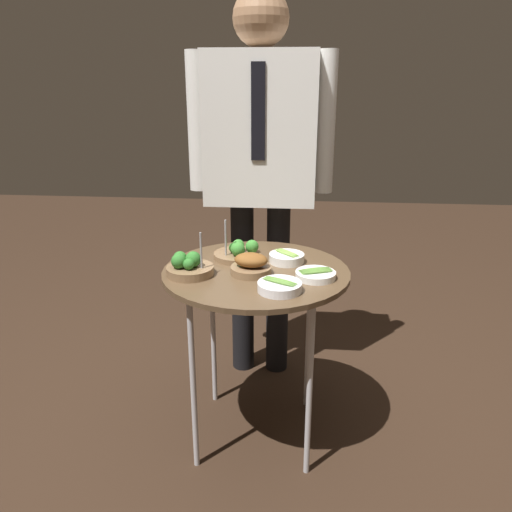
{
  "coord_description": "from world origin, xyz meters",
  "views": [
    {
      "loc": [
        0.15,
        -1.61,
        1.3
      ],
      "look_at": [
        0.0,
        0.0,
        0.73
      ],
      "focal_mm": 35.0,
      "sensor_mm": 36.0,
      "label": 1
    }
  ],
  "objects_px": {
    "serving_cart": "(256,283)",
    "bowl_broccoli_front_center": "(189,266)",
    "bowl_roast_mid_left": "(251,265)",
    "bowl_asparagus_center": "(287,258)",
    "bowl_broccoli_mid_right": "(239,252)",
    "bowl_asparagus_near_rim": "(316,275)",
    "bowl_asparagus_front_right": "(280,286)",
    "waiter_figure": "(260,148)"
  },
  "relations": [
    {
      "from": "bowl_asparagus_center",
      "to": "bowl_asparagus_near_rim",
      "type": "distance_m",
      "value": 0.18
    },
    {
      "from": "serving_cart",
      "to": "bowl_asparagus_near_rim",
      "type": "height_order",
      "value": "bowl_asparagus_near_rim"
    },
    {
      "from": "bowl_broccoli_mid_right",
      "to": "bowl_asparagus_near_rim",
      "type": "xyz_separation_m",
      "value": [
        0.28,
        -0.17,
        -0.01
      ]
    },
    {
      "from": "waiter_figure",
      "to": "bowl_broccoli_mid_right",
      "type": "bearing_deg",
      "value": -97.6
    },
    {
      "from": "bowl_asparagus_center",
      "to": "bowl_broccoli_front_center",
      "type": "bearing_deg",
      "value": -154.76
    },
    {
      "from": "serving_cart",
      "to": "bowl_asparagus_center",
      "type": "height_order",
      "value": "bowl_asparagus_center"
    },
    {
      "from": "bowl_broccoli_front_center",
      "to": "waiter_figure",
      "type": "distance_m",
      "value": 0.66
    },
    {
      "from": "bowl_broccoli_mid_right",
      "to": "bowl_roast_mid_left",
      "type": "bearing_deg",
      "value": -68.26
    },
    {
      "from": "bowl_asparagus_front_right",
      "to": "bowl_asparagus_near_rim",
      "type": "bearing_deg",
      "value": 46.11
    },
    {
      "from": "serving_cart",
      "to": "bowl_asparagus_front_right",
      "type": "xyz_separation_m",
      "value": [
        0.09,
        -0.18,
        0.07
      ]
    },
    {
      "from": "bowl_broccoli_mid_right",
      "to": "bowl_asparagus_near_rim",
      "type": "distance_m",
      "value": 0.33
    },
    {
      "from": "bowl_broccoli_mid_right",
      "to": "bowl_broccoli_front_center",
      "type": "distance_m",
      "value": 0.23
    },
    {
      "from": "bowl_broccoli_mid_right",
      "to": "bowl_asparagus_front_right",
      "type": "height_order",
      "value": "bowl_broccoli_mid_right"
    },
    {
      "from": "bowl_broccoli_front_center",
      "to": "bowl_roast_mid_left",
      "type": "bearing_deg",
      "value": 7.75
    },
    {
      "from": "bowl_asparagus_near_rim",
      "to": "bowl_broccoli_front_center",
      "type": "height_order",
      "value": "bowl_broccoli_front_center"
    },
    {
      "from": "bowl_roast_mid_left",
      "to": "bowl_broccoli_mid_right",
      "type": "height_order",
      "value": "bowl_broccoli_mid_right"
    },
    {
      "from": "bowl_asparagus_center",
      "to": "bowl_asparagus_front_right",
      "type": "xyz_separation_m",
      "value": [
        -0.01,
        -0.26,
        -0.0
      ]
    },
    {
      "from": "bowl_asparagus_center",
      "to": "bowl_broccoli_front_center",
      "type": "relative_size",
      "value": 0.79
    },
    {
      "from": "bowl_broccoli_mid_right",
      "to": "bowl_asparagus_front_right",
      "type": "xyz_separation_m",
      "value": [
        0.16,
        -0.29,
        -0.01
      ]
    },
    {
      "from": "bowl_asparagus_center",
      "to": "bowl_asparagus_near_rim",
      "type": "bearing_deg",
      "value": -55.44
    },
    {
      "from": "bowl_broccoli_front_center",
      "to": "waiter_figure",
      "type": "relative_size",
      "value": 0.1
    },
    {
      "from": "bowl_roast_mid_left",
      "to": "bowl_asparagus_front_right",
      "type": "bearing_deg",
      "value": -53.38
    },
    {
      "from": "bowl_asparagus_front_right",
      "to": "waiter_figure",
      "type": "relative_size",
      "value": 0.09
    },
    {
      "from": "bowl_asparagus_center",
      "to": "bowl_asparagus_front_right",
      "type": "bearing_deg",
      "value": -92.84
    },
    {
      "from": "bowl_asparagus_front_right",
      "to": "waiter_figure",
      "type": "bearing_deg",
      "value": 99.96
    },
    {
      "from": "bowl_asparagus_center",
      "to": "waiter_figure",
      "type": "height_order",
      "value": "waiter_figure"
    },
    {
      "from": "bowl_broccoli_mid_right",
      "to": "bowl_asparagus_center",
      "type": "xyz_separation_m",
      "value": [
        0.18,
        -0.03,
        -0.01
      ]
    },
    {
      "from": "bowl_asparagus_near_rim",
      "to": "bowl_broccoli_front_center",
      "type": "distance_m",
      "value": 0.42
    },
    {
      "from": "bowl_broccoli_mid_right",
      "to": "bowl_broccoli_front_center",
      "type": "height_order",
      "value": "same"
    },
    {
      "from": "bowl_broccoli_mid_right",
      "to": "bowl_asparagus_center",
      "type": "height_order",
      "value": "bowl_broccoli_mid_right"
    },
    {
      "from": "serving_cart",
      "to": "bowl_broccoli_mid_right",
      "type": "xyz_separation_m",
      "value": [
        -0.07,
        0.11,
        0.07
      ]
    },
    {
      "from": "serving_cart",
      "to": "bowl_asparagus_near_rim",
      "type": "relative_size",
      "value": 5.06
    },
    {
      "from": "bowl_roast_mid_left",
      "to": "serving_cart",
      "type": "bearing_deg",
      "value": 71.42
    },
    {
      "from": "bowl_asparagus_near_rim",
      "to": "waiter_figure",
      "type": "distance_m",
      "value": 0.68
    },
    {
      "from": "bowl_asparagus_front_right",
      "to": "waiter_figure",
      "type": "xyz_separation_m",
      "value": [
        -0.11,
        0.65,
        0.34
      ]
    },
    {
      "from": "serving_cart",
      "to": "bowl_broccoli_front_center",
      "type": "distance_m",
      "value": 0.24
    },
    {
      "from": "serving_cart",
      "to": "bowl_asparagus_center",
      "type": "xyz_separation_m",
      "value": [
        0.1,
        0.09,
        0.07
      ]
    },
    {
      "from": "bowl_roast_mid_left",
      "to": "bowl_broccoli_front_center",
      "type": "relative_size",
      "value": 0.87
    },
    {
      "from": "bowl_roast_mid_left",
      "to": "bowl_asparagus_front_right",
      "type": "relative_size",
      "value": 1.0
    },
    {
      "from": "bowl_asparagus_near_rim",
      "to": "bowl_broccoli_front_center",
      "type": "xyz_separation_m",
      "value": [
        -0.42,
        -0.01,
        0.02
      ]
    },
    {
      "from": "bowl_roast_mid_left",
      "to": "bowl_asparagus_center",
      "type": "xyz_separation_m",
      "value": [
        0.12,
        0.12,
        -0.01
      ]
    },
    {
      "from": "bowl_asparagus_near_rim",
      "to": "bowl_roast_mid_left",
      "type": "bearing_deg",
      "value": 174.44
    }
  ]
}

